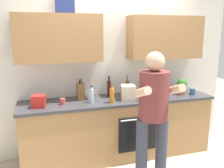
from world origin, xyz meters
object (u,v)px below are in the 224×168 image
at_px(person_standing, 153,110).
at_px(bottle_oil, 144,88).
at_px(bottle_vinegar, 143,93).
at_px(grocery_bag_rice, 128,92).
at_px(bottle_water, 92,95).
at_px(potted_herb, 182,86).
at_px(grocery_bag_crisps, 39,101).
at_px(bottle_soy, 168,85).
at_px(bottle_juice, 112,95).
at_px(cup_ceramic, 63,101).
at_px(bottle_syrup, 127,87).
at_px(cup_tea, 192,92).
at_px(cup_coffee, 143,92).
at_px(knife_block, 81,91).
at_px(bottle_wine, 109,88).

distance_m(person_standing, bottle_oil, 0.86).
distance_m(bottle_vinegar, grocery_bag_rice, 0.22).
relative_size(bottle_water, grocery_bag_rice, 1.13).
relative_size(potted_herb, grocery_bag_crisps, 1.52).
height_order(bottle_water, grocery_bag_crisps, bottle_water).
xyz_separation_m(bottle_soy, bottle_oil, (-0.48, -0.13, 0.02)).
height_order(bottle_juice, cup_ceramic, bottle_juice).
xyz_separation_m(bottle_syrup, cup_tea, (0.96, -0.33, -0.07)).
bearing_deg(bottle_oil, bottle_soy, 15.43).
distance_m(bottle_soy, bottle_oil, 0.50).
bearing_deg(bottle_syrup, cup_tea, -18.80).
relative_size(cup_coffee, grocery_bag_rice, 0.40).
bearing_deg(bottle_vinegar, bottle_oil, 63.23).
bearing_deg(grocery_bag_crisps, bottle_oil, 2.40).
height_order(person_standing, grocery_bag_crisps, person_standing).
distance_m(person_standing, knife_block, 1.18).
xyz_separation_m(bottle_juice, potted_herb, (1.18, 0.12, 0.03)).
xyz_separation_m(person_standing, potted_herb, (0.89, 0.81, 0.06)).
bearing_deg(potted_herb, bottle_wine, 170.60).
bearing_deg(grocery_bag_rice, bottle_water, 179.70).
distance_m(person_standing, bottle_vinegar, 0.66).
relative_size(bottle_oil, cup_coffee, 3.82).
relative_size(bottle_wine, bottle_water, 1.30).
relative_size(bottle_syrup, cup_coffee, 3.52).
xyz_separation_m(bottle_water, bottle_juice, (0.27, -0.09, 0.00)).
xyz_separation_m(bottle_soy, bottle_vinegar, (-0.57, -0.31, -0.02)).
height_order(knife_block, grocery_bag_crisps, knife_block).
relative_size(bottle_wine, bottle_juice, 1.19).
distance_m(bottle_syrup, grocery_bag_crisps, 1.37).
bearing_deg(bottle_water, potted_herb, 1.52).
xyz_separation_m(person_standing, cup_coffee, (0.31, 0.98, -0.04)).
height_order(bottle_syrup, potted_herb, bottle_syrup).
xyz_separation_m(bottle_vinegar, potted_herb, (0.73, 0.16, 0.02)).
xyz_separation_m(bottle_juice, bottle_syrup, (0.37, 0.38, 0.01)).
bearing_deg(bottle_syrup, knife_block, -172.44).
xyz_separation_m(person_standing, bottle_oil, (0.25, 0.82, 0.07)).
height_order(bottle_soy, knife_block, bottle_soy).
xyz_separation_m(bottle_juice, cup_coffee, (0.61, 0.29, -0.06)).
height_order(potted_herb, grocery_bag_rice, potted_herb).
bearing_deg(bottle_water, bottle_soy, 8.20).
bearing_deg(knife_block, bottle_vinegar, -20.90).
height_order(person_standing, potted_herb, person_standing).
bearing_deg(person_standing, knife_block, 125.12).
xyz_separation_m(bottle_wine, bottle_syrup, (0.32, 0.07, -0.01)).
distance_m(bottle_water, bottle_juice, 0.28).
bearing_deg(person_standing, cup_tea, 35.22).
distance_m(bottle_wine, bottle_vinegar, 0.53).
xyz_separation_m(potted_herb, grocery_bag_crisps, (-2.15, -0.05, -0.05)).
xyz_separation_m(bottle_juice, grocery_bag_crisps, (-0.97, 0.07, -0.02)).
relative_size(cup_ceramic, knife_block, 0.28).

